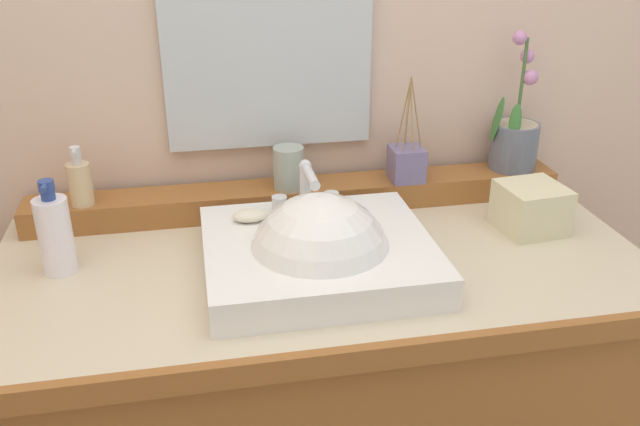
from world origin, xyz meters
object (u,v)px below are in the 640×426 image
Objects in this scene: soap_dispenser at (80,182)px; tumbler_cup at (289,168)px; reed_diffuser at (406,163)px; sink_basin at (319,260)px; potted_plant at (515,138)px; soap_bar at (250,216)px; tissue_box at (531,208)px; lotion_bottle at (55,234)px.

soap_dispenser is 1.34× the size of tumbler_cup.
soap_dispenser is at bearing -179.62° from reed_diffuser.
potted_plant is (0.54, 0.31, 0.11)m from sink_basin.
soap_bar is at bearing -121.91° from tumbler_cup.
soap_bar is 0.72× the size of tumbler_cup.
potted_plant is 2.53× the size of soap_dispenser.
lotion_bottle is at bearing 179.84° from tissue_box.
soap_dispenser is (-1.01, -0.03, -0.03)m from potted_plant.
potted_plant is at bearing 1.53° from soap_dispenser.
soap_dispenser reaches higher than sink_basin.
sink_basin reaches higher than tumbler_cup.
potted_plant is 1.75× the size of lotion_bottle.
soap_dispenser is 0.97m from tissue_box.
tissue_box is (0.98, -0.00, -0.03)m from lotion_bottle.
potted_plant is 3.40× the size of tumbler_cup.
tissue_box is at bearing -104.00° from potted_plant.
potted_plant is 0.56m from tumbler_cup.
potted_plant reaches higher than reed_diffuser.
lotion_bottle reaches higher than sink_basin.
sink_basin reaches higher than soap_bar.
potted_plant is 1.01m from soap_dispenser.
tumbler_cup is (0.11, 0.17, 0.03)m from soap_bar.
soap_dispenser reaches higher than tumbler_cup.
tumbler_cup reaches higher than tissue_box.
sink_basin is at bearing -31.53° from soap_dispenser.
sink_basin is 3.33× the size of soap_dispenser.
tumbler_cup is at bearing 179.71° from reed_diffuser.
tumbler_cup is (-0.01, 0.29, 0.08)m from sink_basin.
sink_basin is 1.31× the size of potted_plant.
tumbler_cup is 0.51× the size of lotion_bottle.
tumbler_cup is at bearing 92.73° from sink_basin.
potted_plant reaches higher than lotion_bottle.
lotion_bottle is (-0.49, 0.10, 0.05)m from sink_basin.
soap_dispenser reaches higher than lotion_bottle.
lotion_bottle is at bearing -168.65° from potted_plant.
tumbler_cup is (-0.55, -0.02, -0.03)m from potted_plant.
potted_plant reaches higher than tissue_box.
tissue_box is (0.95, -0.18, -0.06)m from soap_dispenser.
sink_basin is at bearing -132.28° from reed_diffuser.
soap_dispenser is 1.01× the size of tissue_box.
soap_bar is at bearing -156.25° from reed_diffuser.
sink_basin is 0.50m from tissue_box.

